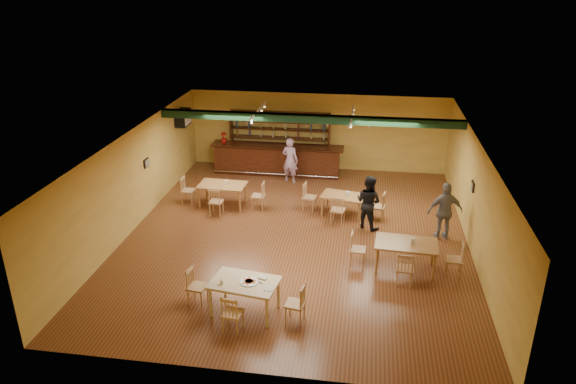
% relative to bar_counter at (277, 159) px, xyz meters
% --- Properties ---
extents(floor, '(12.00, 12.00, 0.00)m').
position_rel_bar_counter_xyz_m(floor, '(1.46, -5.15, -0.56)').
color(floor, brown).
rests_on(floor, ground).
extents(ceiling_beam, '(10.00, 0.30, 0.25)m').
position_rel_bar_counter_xyz_m(ceiling_beam, '(1.46, -2.35, 2.31)').
color(ceiling_beam, black).
rests_on(ceiling_beam, ceiling).
extents(track_rail_left, '(0.05, 2.50, 0.05)m').
position_rel_bar_counter_xyz_m(track_rail_left, '(-0.34, -1.75, 2.38)').
color(track_rail_left, white).
rests_on(track_rail_left, ceiling).
extents(track_rail_right, '(0.05, 2.50, 0.05)m').
position_rel_bar_counter_xyz_m(track_rail_right, '(2.86, -1.75, 2.38)').
color(track_rail_right, white).
rests_on(track_rail_right, ceiling).
extents(ac_unit, '(0.34, 0.70, 0.48)m').
position_rel_bar_counter_xyz_m(ac_unit, '(-3.34, -0.95, 1.79)').
color(ac_unit, white).
rests_on(ac_unit, wall_left).
extents(picture_left, '(0.04, 0.34, 0.28)m').
position_rel_bar_counter_xyz_m(picture_left, '(-3.51, -4.15, 1.14)').
color(picture_left, black).
rests_on(picture_left, wall_left).
extents(picture_right, '(0.04, 0.34, 0.28)m').
position_rel_bar_counter_xyz_m(picture_right, '(6.43, -4.65, 1.14)').
color(picture_right, black).
rests_on(picture_right, wall_right).
extents(bar_counter, '(5.10, 0.85, 1.13)m').
position_rel_bar_counter_xyz_m(bar_counter, '(0.00, 0.00, 0.00)').
color(bar_counter, black).
rests_on(bar_counter, ground).
extents(back_bar_hutch, '(3.94, 0.40, 2.28)m').
position_rel_bar_counter_xyz_m(back_bar_hutch, '(0.00, 0.63, 0.57)').
color(back_bar_hutch, black).
rests_on(back_bar_hutch, ground).
extents(poinsettia, '(0.31, 0.31, 0.44)m').
position_rel_bar_counter_xyz_m(poinsettia, '(-2.10, 0.00, 0.78)').
color(poinsettia, '#B01510').
rests_on(poinsettia, bar_counter).
extents(dining_table_a, '(1.59, 0.99, 0.78)m').
position_rel_bar_counter_xyz_m(dining_table_a, '(-1.29, -3.34, -0.18)').
color(dining_table_a, '#9A6236').
rests_on(dining_table_a, ground).
extents(dining_table_b, '(1.50, 1.06, 0.68)m').
position_rel_bar_counter_xyz_m(dining_table_b, '(2.74, -3.45, -0.22)').
color(dining_table_b, '#9A6236').
rests_on(dining_table_b, ground).
extents(dining_table_d, '(1.67, 1.07, 0.80)m').
position_rel_bar_counter_xyz_m(dining_table_d, '(4.56, -6.66, -0.16)').
color(dining_table_d, '#9A6236').
rests_on(dining_table_d, ground).
extents(near_table, '(1.65, 1.19, 0.81)m').
position_rel_bar_counter_xyz_m(near_table, '(0.80, -9.15, -0.16)').
color(near_table, beige).
rests_on(near_table, ground).
extents(pizza_tray, '(0.46, 0.46, 0.01)m').
position_rel_bar_counter_xyz_m(pizza_tray, '(0.91, -9.15, 0.26)').
color(pizza_tray, silver).
rests_on(pizza_tray, near_table).
extents(parmesan_shaker, '(0.08, 0.08, 0.11)m').
position_rel_bar_counter_xyz_m(parmesan_shaker, '(0.31, -9.31, 0.30)').
color(parmesan_shaker, '#EAE5C6').
rests_on(parmesan_shaker, near_table).
extents(napkin_stack, '(0.24, 0.21, 0.03)m').
position_rel_bar_counter_xyz_m(napkin_stack, '(1.18, -8.93, 0.26)').
color(napkin_stack, white).
rests_on(napkin_stack, near_table).
extents(pizza_server, '(0.33, 0.22, 0.00)m').
position_rel_bar_counter_xyz_m(pizza_server, '(1.07, -9.10, 0.27)').
color(pizza_server, silver).
rests_on(pizza_server, pizza_tray).
extents(side_plate, '(0.25, 0.25, 0.01)m').
position_rel_bar_counter_xyz_m(side_plate, '(1.39, -9.37, 0.26)').
color(side_plate, white).
rests_on(side_plate, near_table).
extents(patron_bar, '(0.71, 0.57, 1.71)m').
position_rel_bar_counter_xyz_m(patron_bar, '(0.62, -0.83, 0.29)').
color(patron_bar, '#9253B5').
rests_on(patron_bar, ground).
extents(patron_right_a, '(1.03, 0.98, 1.69)m').
position_rel_bar_counter_xyz_m(patron_right_a, '(3.54, -4.25, 0.28)').
color(patron_right_a, black).
rests_on(patron_right_a, ground).
extents(patron_right_b, '(1.10, 0.63, 1.76)m').
position_rel_bar_counter_xyz_m(patron_right_b, '(5.76, -4.66, 0.31)').
color(patron_right_b, gray).
rests_on(patron_right_b, ground).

